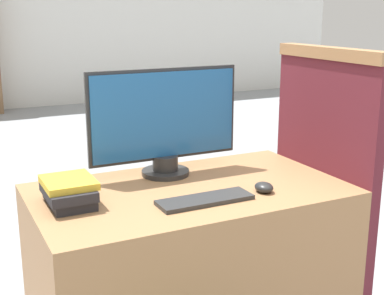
% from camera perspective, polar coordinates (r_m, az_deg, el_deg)
% --- Properties ---
extents(desk, '(1.22, 0.70, 0.77)m').
position_cam_1_polar(desk, '(2.26, -0.25, -13.69)').
color(desk, '#9E7047').
rests_on(desk, ground_plane).
extents(carrel_divider, '(0.07, 0.63, 1.30)m').
position_cam_1_polar(carrel_divider, '(2.44, 13.70, -4.87)').
color(carrel_divider, '#5B1E28').
rests_on(carrel_divider, ground_plane).
extents(monitor, '(0.66, 0.20, 0.45)m').
position_cam_1_polar(monitor, '(2.22, -2.94, 2.67)').
color(monitor, '#282828').
rests_on(monitor, desk).
extents(keyboard, '(0.36, 0.12, 0.02)m').
position_cam_1_polar(keyboard, '(1.96, 1.40, -5.60)').
color(keyboard, '#2D2D2D').
rests_on(keyboard, desk).
extents(mouse, '(0.07, 0.08, 0.04)m').
position_cam_1_polar(mouse, '(2.07, 7.68, -4.22)').
color(mouse, '#262626').
rests_on(mouse, desk).
extents(book_stack, '(0.18, 0.25, 0.10)m').
position_cam_1_polar(book_stack, '(1.96, -13.01, -4.63)').
color(book_stack, '#232328').
rests_on(book_stack, desk).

